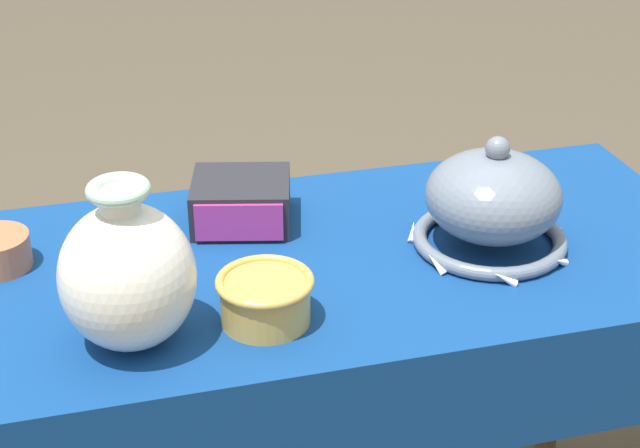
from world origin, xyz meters
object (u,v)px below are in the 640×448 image
object	(u,v)px
mosaic_tile_box	(241,202)
vase_dome_bell	(493,204)
cup_wide_ochre	(265,298)
vase_tall_bulbous	(127,275)

from	to	relation	value
mosaic_tile_box	vase_dome_bell	bearing A→B (deg)	-11.99
vase_dome_bell	cup_wide_ochre	bearing A→B (deg)	-162.65
vase_dome_bell	mosaic_tile_box	bearing A→B (deg)	154.27
vase_dome_bell	mosaic_tile_box	distance (m)	0.39
vase_tall_bulbous	cup_wide_ochre	xyz separation A→B (m)	(0.18, 0.00, -0.06)
vase_dome_bell	cup_wide_ochre	size ratio (longest dim) A/B	1.89
vase_tall_bulbous	vase_dome_bell	bearing A→B (deg)	12.23
mosaic_tile_box	cup_wide_ochre	xyz separation A→B (m)	(-0.02, -0.29, -0.00)
vase_dome_bell	mosaic_tile_box	size ratio (longest dim) A/B	1.37
vase_tall_bulbous	cup_wide_ochre	bearing A→B (deg)	0.74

